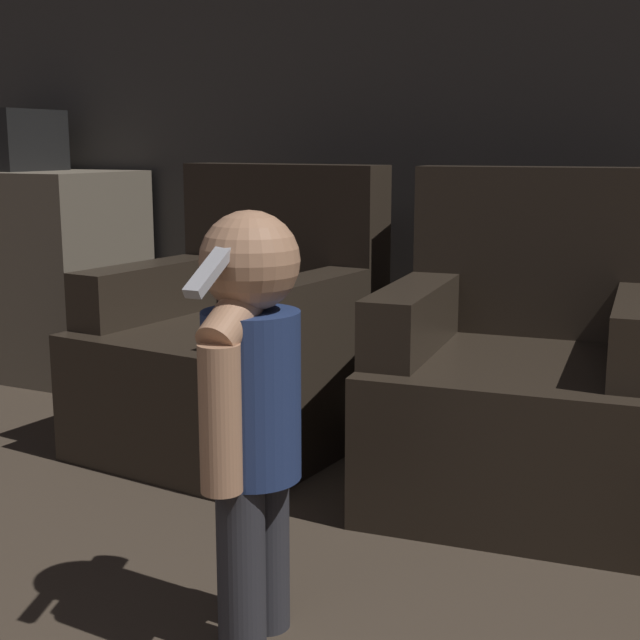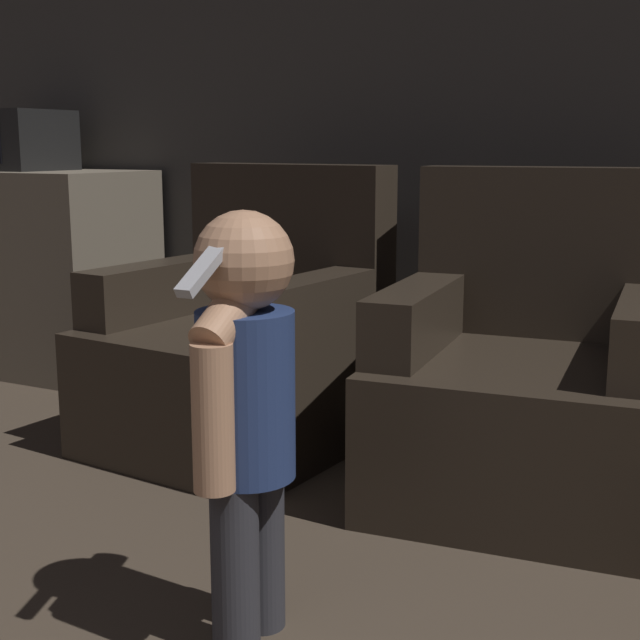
# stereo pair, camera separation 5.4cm
# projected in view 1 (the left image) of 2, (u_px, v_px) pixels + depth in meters

# --- Properties ---
(wall_back) EXTENTS (8.40, 0.05, 2.60)m
(wall_back) POSITION_uv_depth(u_px,v_px,m) (563.00, 83.00, 3.41)
(wall_back) COLOR #33302D
(wall_back) RESTS_ON ground_plane
(armchair_left) EXTENTS (0.92, 0.95, 1.00)m
(armchair_left) POSITION_uv_depth(u_px,v_px,m) (238.00, 351.00, 3.21)
(armchair_left) COLOR black
(armchair_left) RESTS_ON ground_plane
(armchair_right) EXTENTS (0.91, 0.95, 1.00)m
(armchair_right) POSITION_uv_depth(u_px,v_px,m) (524.00, 384.00, 2.76)
(armchair_right) COLOR black
(armchair_right) RESTS_ON ground_plane
(person_toddler) EXTENTS (0.21, 0.36, 0.94)m
(person_toddler) POSITION_uv_depth(u_px,v_px,m) (250.00, 396.00, 1.85)
(person_toddler) COLOR #28282D
(person_toddler) RESTS_ON ground_plane
(kitchen_counter) EXTENTS (1.20, 0.64, 0.95)m
(kitchen_counter) POSITION_uv_depth(u_px,v_px,m) (13.00, 270.00, 4.30)
(kitchen_counter) COLOR #665B4C
(kitchen_counter) RESTS_ON ground_plane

